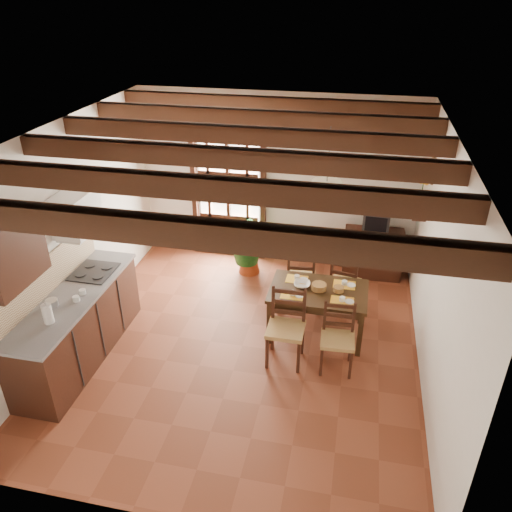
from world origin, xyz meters
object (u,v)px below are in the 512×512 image
(dining_table, at_px, (318,296))
(sideboard, at_px, (372,253))
(chair_far_right, at_px, (344,293))
(kitchen_counter, at_px, (78,325))
(chair_near_right, at_px, (337,350))
(chair_far_left, at_px, (300,288))
(potted_plant, at_px, (249,241))
(pendant_lamp, at_px, (327,187))
(crt_tv, at_px, (377,220))
(chair_near_left, at_px, (285,340))

(dining_table, relative_size, sideboard, 1.39)
(chair_far_right, bearing_deg, sideboard, -98.89)
(kitchen_counter, distance_m, sideboard, 4.56)
(kitchen_counter, xyz_separation_m, chair_near_right, (3.18, 0.44, -0.20))
(chair_far_left, distance_m, chair_far_right, 0.63)
(potted_plant, xyz_separation_m, pendant_lamp, (1.25, -1.31, 1.51))
(dining_table, height_order, pendant_lamp, pendant_lamp)
(chair_near_right, distance_m, chair_far_left, 1.44)
(crt_tv, height_order, pendant_lamp, pendant_lamp)
(pendant_lamp, bearing_deg, potted_plant, 133.71)
(pendant_lamp, bearing_deg, chair_near_right, -67.72)
(chair_near_left, height_order, chair_near_right, chair_near_left)
(chair_far_right, relative_size, sideboard, 0.95)
(chair_near_right, distance_m, sideboard, 2.42)
(chair_far_right, xyz_separation_m, crt_tv, (0.39, 1.09, 0.70))
(chair_near_right, height_order, crt_tv, crt_tv)
(kitchen_counter, xyz_separation_m, chair_near_left, (2.55, 0.45, -0.17))
(chair_near_left, relative_size, pendant_lamp, 1.16)
(chair_near_right, xyz_separation_m, pendant_lamp, (-0.31, 0.75, 1.80))
(dining_table, relative_size, crt_tv, 3.00)
(chair_far_left, height_order, sideboard, chair_far_left)
(dining_table, distance_m, potted_plant, 1.88)
(chair_near_right, xyz_separation_m, sideboard, (0.40, 2.39, 0.12))
(sideboard, bearing_deg, chair_near_left, -115.73)
(chair_far_left, bearing_deg, dining_table, 110.62)
(pendant_lamp, bearing_deg, chair_near_left, -113.68)
(chair_near_left, bearing_deg, pendant_lamp, 66.68)
(kitchen_counter, height_order, chair_near_right, kitchen_counter)
(chair_near_right, relative_size, sideboard, 0.95)
(chair_near_right, bearing_deg, crt_tv, 77.55)
(chair_far_left, relative_size, sideboard, 0.96)
(chair_near_left, relative_size, chair_far_right, 1.13)
(kitchen_counter, distance_m, potted_plant, 2.98)
(kitchen_counter, distance_m, pendant_lamp, 3.50)
(chair_near_right, relative_size, chair_far_left, 0.98)
(chair_near_right, bearing_deg, potted_plant, 124.24)
(dining_table, bearing_deg, kitchen_counter, -158.51)
(chair_near_left, xyz_separation_m, chair_near_right, (0.63, -0.01, -0.03))
(chair_far_left, distance_m, crt_tv, 1.64)
(chair_near_left, distance_m, chair_far_left, 1.29)
(chair_far_left, relative_size, potted_plant, 0.39)
(chair_near_left, height_order, crt_tv, crt_tv)
(chair_near_left, bearing_deg, potted_plant, 114.63)
(kitchen_counter, distance_m, dining_table, 3.07)
(kitchen_counter, bearing_deg, pendant_lamp, 22.48)
(chair_near_right, xyz_separation_m, crt_tv, (0.40, 2.38, 0.70))
(chair_far_left, bearing_deg, chair_near_left, 84.56)
(sideboard, height_order, crt_tv, crt_tv)
(sideboard, relative_size, potted_plant, 0.41)
(crt_tv, bearing_deg, potted_plant, -166.42)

